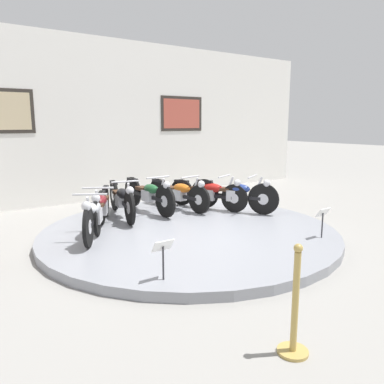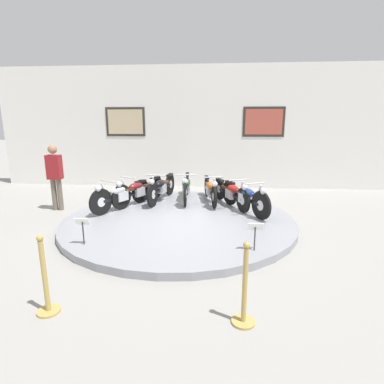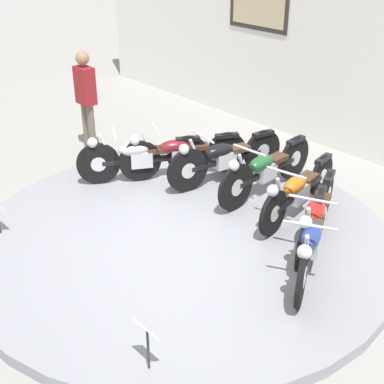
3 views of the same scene
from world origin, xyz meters
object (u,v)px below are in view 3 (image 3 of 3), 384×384
at_px(motorcycle_silver, 141,156).
at_px(motorcycle_orange, 298,190).
at_px(motorcycle_black, 224,157).
at_px(motorcycle_maroon, 181,153).
at_px(motorcycle_blue, 311,239).
at_px(visitor_standing, 86,95).
at_px(motorcycle_green, 265,169).
at_px(motorcycle_red, 316,215).
at_px(info_placard_front_centre, 147,336).

distance_m(motorcycle_silver, motorcycle_orange, 2.40).
bearing_deg(motorcycle_black, motorcycle_orange, -0.16).
relative_size(motorcycle_maroon, motorcycle_blue, 1.00).
bearing_deg(visitor_standing, motorcycle_maroon, 7.67).
height_order(motorcycle_green, motorcycle_red, motorcycle_green).
relative_size(motorcycle_orange, motorcycle_red, 1.07).
height_order(motorcycle_maroon, motorcycle_red, motorcycle_maroon).
height_order(motorcycle_maroon, motorcycle_black, motorcycle_black).
height_order(motorcycle_silver, motorcycle_green, motorcycle_green).
height_order(motorcycle_green, motorcycle_blue, motorcycle_green).
height_order(motorcycle_silver, info_placard_front_centre, motorcycle_silver).
relative_size(motorcycle_silver, motorcycle_black, 0.88).
bearing_deg(visitor_standing, motorcycle_silver, -7.43).
xyz_separation_m(motorcycle_red, info_placard_front_centre, (0.28, -2.79, -0.00)).
xyz_separation_m(info_placard_front_centre, visitor_standing, (-4.90, 2.51, 0.48)).
bearing_deg(info_placard_front_centre, motorcycle_black, 124.98).
bearing_deg(motorcycle_red, motorcycle_silver, -169.40).
bearing_deg(motorcycle_green, motorcycle_black, -169.33).
xyz_separation_m(motorcycle_silver, motorcycle_red, (2.79, 0.52, -0.01)).
xyz_separation_m(motorcycle_silver, info_placard_front_centre, (3.08, -2.27, -0.02)).
relative_size(motorcycle_black, info_placard_front_centre, 3.88).
distance_m(motorcycle_red, motorcycle_blue, 0.61).
xyz_separation_m(motorcycle_orange, motorcycle_red, (0.56, -0.36, 0.00)).
xyz_separation_m(motorcycle_green, motorcycle_blue, (1.55, -1.01, -0.01)).
distance_m(motorcycle_blue, info_placard_front_centre, 2.27).
distance_m(motorcycle_silver, motorcycle_blue, 3.10).
distance_m(motorcycle_silver, info_placard_front_centre, 3.82).
bearing_deg(motorcycle_blue, motorcycle_silver, -179.98).
bearing_deg(motorcycle_orange, motorcycle_silver, -158.49).
xyz_separation_m(motorcycle_maroon, motorcycle_blue, (2.79, -0.52, 0.01)).
xyz_separation_m(motorcycle_black, visitor_standing, (-2.69, -0.65, 0.45)).
height_order(motorcycle_maroon, motorcycle_orange, motorcycle_maroon).
bearing_deg(info_placard_front_centre, visitor_standing, 152.90).
bearing_deg(motorcycle_red, motorcycle_black, 169.32).
bearing_deg(motorcycle_silver, motorcycle_orange, 21.51).
distance_m(motorcycle_blue, visitor_standing, 4.95).
bearing_deg(motorcycle_silver, visitor_standing, 172.57).
xyz_separation_m(motorcycle_black, motorcycle_green, (0.68, 0.13, 0.00)).
bearing_deg(motorcycle_black, motorcycle_maroon, -147.17).
bearing_deg(motorcycle_black, info_placard_front_centre, -55.02).
xyz_separation_m(motorcycle_blue, info_placard_front_centre, (-0.03, -2.27, -0.03)).
relative_size(motorcycle_silver, motorcycle_orange, 0.91).
bearing_deg(motorcycle_silver, motorcycle_maroon, 59.30).
bearing_deg(motorcycle_maroon, motorcycle_blue, -10.63).
height_order(motorcycle_black, info_placard_front_centre, motorcycle_black).
xyz_separation_m(motorcycle_black, motorcycle_orange, (1.37, -0.00, -0.02)).
distance_m(motorcycle_maroon, visitor_standing, 2.20).
height_order(motorcycle_blue, visitor_standing, visitor_standing).
relative_size(motorcycle_silver, motorcycle_maroon, 0.98).
distance_m(motorcycle_black, visitor_standing, 2.80).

